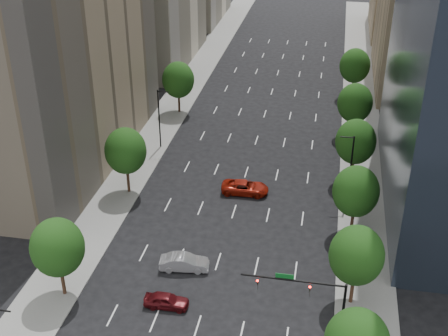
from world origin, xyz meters
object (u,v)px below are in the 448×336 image
Objects in this scene: car_silver at (184,263)px; car_red_far at (245,187)px; car_maroon at (166,301)px; traffic_signal at (315,298)px.

car_silver is 16.92m from car_red_far.
traffic_signal is at bearing -100.04° from car_maroon.
traffic_signal is 1.52× the size of car_red_far.
car_red_far is (-9.88, 24.55, -4.34)m from traffic_signal.
car_red_far is (3.88, 16.46, -0.02)m from car_silver.
car_silver is (0.31, 5.94, 0.11)m from car_maroon.
car_silver reaches higher than car_red_far.
traffic_signal is at bearing -127.98° from car_silver.
traffic_signal reaches higher than car_silver.
car_silver is at bearing -4.34° from car_maroon.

